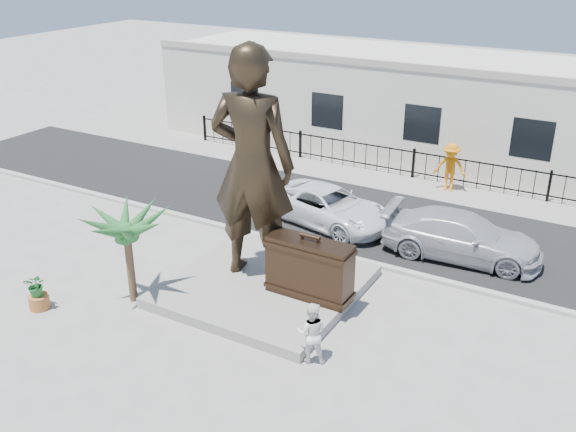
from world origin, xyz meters
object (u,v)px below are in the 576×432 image
object	(u,v)px
statue	(252,165)
tourist	(311,333)
suitcase	(309,269)
car_white	(328,206)

from	to	relation	value
statue	tourist	distance (m)	5.13
statue	suitcase	distance (m)	3.29
suitcase	tourist	world-z (taller)	suitcase
suitcase	tourist	distance (m)	2.60
statue	tourist	xyz separation A→B (m)	(3.31, -2.65, -2.89)
tourist	car_white	size ratio (longest dim) A/B	0.33
statue	tourist	size ratio (longest dim) A/B	4.26
statue	tourist	bearing A→B (deg)	132.11
statue	car_white	bearing A→B (deg)	-99.66
suitcase	car_white	size ratio (longest dim) A/B	0.50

